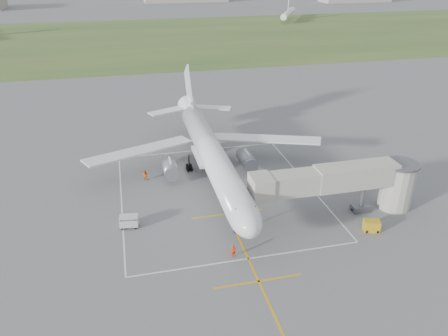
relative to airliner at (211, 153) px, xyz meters
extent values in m
plane|color=#515153|center=(0.00, -0.75, -4.39)|extent=(700.00, 700.00, 0.00)
cube|color=#355223|center=(0.00, 129.25, -4.38)|extent=(700.00, 120.00, 0.02)
cube|color=orange|center=(0.00, -5.75, -4.38)|extent=(0.25, 60.00, 0.01)
cube|color=orange|center=(0.00, -24.75, -4.38)|extent=(10.00, 0.25, 0.01)
cube|color=orange|center=(0.00, -10.75, -4.38)|extent=(10.00, 0.25, 0.01)
cube|color=silver|center=(0.00, 11.25, -4.38)|extent=(28.00, 0.20, 0.01)
cube|color=silver|center=(0.00, -20.75, -4.38)|extent=(28.00, 0.20, 0.01)
cube|color=silver|center=(-14.00, -4.75, -4.38)|extent=(0.20, 32.00, 0.01)
cube|color=silver|center=(14.00, -4.75, -4.38)|extent=(0.20, 32.00, 0.01)
cylinder|color=silver|center=(0.00, -0.75, 0.11)|extent=(3.80, 36.00, 3.80)
ellipsoid|color=silver|center=(0.00, -18.75, 0.11)|extent=(3.80, 7.22, 3.80)
cube|color=black|center=(0.00, -19.65, 1.16)|extent=(2.40, 1.60, 0.99)
cone|color=silver|center=(0.00, 19.75, 0.51)|extent=(3.80, 6.00, 3.80)
cube|color=silver|center=(10.50, 5.25, -0.74)|extent=(17.93, 11.24, 1.23)
cube|color=silver|center=(-10.50, 5.25, -0.74)|extent=(17.93, 11.24, 1.23)
cube|color=silver|center=(0.00, 2.25, -1.44)|extent=(4.20, 8.00, 0.50)
cube|color=silver|center=(0.00, 20.45, 4.81)|extent=(0.30, 7.89, 8.65)
cube|color=silver|center=(0.00, 18.25, 1.81)|extent=(0.35, 5.00, 1.20)
cube|color=silver|center=(4.20, 19.45, 0.71)|extent=(7.85, 5.03, 0.20)
cube|color=silver|center=(-4.20, 19.45, 0.71)|extent=(7.85, 5.03, 0.20)
cylinder|color=slate|center=(6.20, 1.75, -2.49)|extent=(2.30, 4.20, 2.30)
cube|color=silver|center=(6.20, 1.45, -1.69)|extent=(0.25, 2.40, 1.20)
cylinder|color=slate|center=(-6.20, 1.75, -2.49)|extent=(2.30, 4.20, 2.30)
cube|color=silver|center=(-6.20, 1.45, -1.69)|extent=(0.25, 2.40, 1.20)
cylinder|color=black|center=(0.00, -15.25, -3.09)|extent=(0.18, 0.18, 2.60)
cylinder|color=black|center=(-0.11, -15.25, -3.99)|extent=(0.28, 0.80, 0.80)
cylinder|color=black|center=(0.11, -15.25, -3.99)|extent=(0.28, 0.80, 0.80)
cylinder|color=black|center=(2.90, 3.75, -2.99)|extent=(0.22, 0.22, 2.80)
cylinder|color=black|center=(2.62, 3.40, -3.91)|extent=(0.32, 0.96, 0.96)
cylinder|color=black|center=(3.18, 3.40, -3.91)|extent=(0.32, 0.96, 0.96)
cylinder|color=black|center=(2.62, 4.10, -3.91)|extent=(0.32, 0.96, 0.96)
cylinder|color=black|center=(3.18, 4.10, -3.91)|extent=(0.32, 0.96, 0.96)
cylinder|color=black|center=(-2.90, 3.75, -2.99)|extent=(0.22, 0.22, 2.80)
cylinder|color=black|center=(-3.18, 3.40, -3.91)|extent=(0.32, 0.96, 0.96)
cylinder|color=black|center=(-2.62, 3.40, -3.91)|extent=(0.32, 0.96, 0.96)
cylinder|color=black|center=(-3.18, 4.10, -3.91)|extent=(0.32, 0.96, 0.96)
cylinder|color=black|center=(-2.62, 4.10, -3.91)|extent=(0.32, 0.96, 0.96)
cube|color=#A39F93|center=(7.74, -14.25, 1.21)|extent=(11.09, 2.90, 2.80)
cube|color=#A39F93|center=(16.46, -14.25, 1.31)|extent=(11.09, 3.10, 3.00)
cube|color=#A39F93|center=(3.40, -14.25, 1.21)|extent=(2.60, 3.40, 3.00)
cylinder|color=#57595E|center=(18.00, -14.25, -2.29)|extent=(0.70, 0.70, 4.20)
cube|color=#57595E|center=(18.00, -14.25, -3.94)|extent=(2.60, 1.40, 0.90)
cylinder|color=#A39F93|center=(23.00, -14.25, -1.19)|extent=(4.40, 4.40, 6.40)
cylinder|color=#57595E|center=(23.00, -14.25, 2.21)|extent=(5.00, 5.00, 0.30)
cylinder|color=black|center=(17.00, -14.25, -4.04)|extent=(0.70, 0.30, 0.70)
cylinder|color=black|center=(19.00, -14.25, -4.04)|extent=(0.70, 0.30, 0.70)
cube|color=#BE9617|center=(16.89, -18.88, -3.65)|extent=(2.25, 1.78, 1.48)
cylinder|color=black|center=(16.08, -19.21, -4.18)|extent=(0.31, 0.47, 0.43)
cylinder|color=black|center=(17.40, -19.59, -4.18)|extent=(0.31, 0.47, 0.43)
cube|color=#B8B8B8|center=(-13.16, -10.84, -3.59)|extent=(2.53, 1.74, 1.03)
cube|color=#B8B8B8|center=(-13.16, -10.84, -2.80)|extent=(2.53, 1.74, 0.08)
cylinder|color=black|center=(-14.17, -11.26, -3.41)|extent=(0.08, 0.08, 1.22)
cylinder|color=black|center=(-12.31, -11.54, -3.41)|extent=(0.08, 0.08, 1.22)
cylinder|color=black|center=(-14.00, -10.14, -3.41)|extent=(0.08, 0.08, 1.22)
cylinder|color=black|center=(-12.14, -10.42, -3.41)|extent=(0.08, 0.08, 1.22)
cylinder|color=black|center=(-14.07, -11.22, -4.20)|extent=(0.22, 0.40, 0.38)
cylinder|color=black|center=(-12.40, -11.48, -4.20)|extent=(0.22, 0.40, 0.38)
cylinder|color=black|center=(-13.92, -10.20, -4.20)|extent=(0.22, 0.40, 0.38)
cylinder|color=black|center=(-12.24, -10.45, -4.20)|extent=(0.22, 0.40, 0.38)
imported|color=red|center=(-1.61, -19.97, -3.56)|extent=(0.62, 0.42, 1.66)
imported|color=#E34F07|center=(-10.15, 2.02, -3.56)|extent=(1.00, 0.91, 1.67)
cylinder|color=silver|center=(77.06, 167.61, -0.89)|extent=(18.53, 29.43, 3.20)
cube|color=silver|center=(77.06, 167.61, 3.61)|extent=(2.23, 3.63, 5.50)
camera|label=1|loc=(-12.26, -59.80, 27.52)|focal=35.00mm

